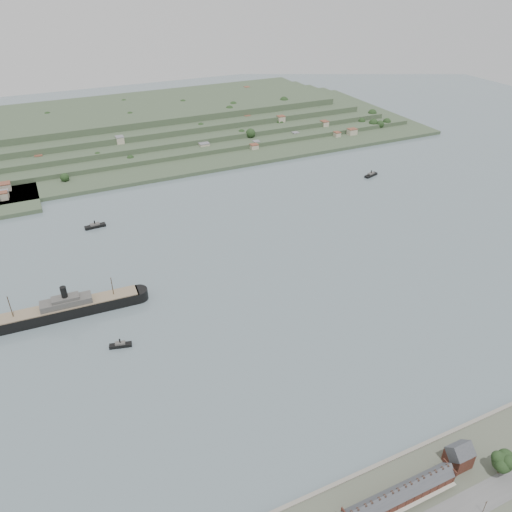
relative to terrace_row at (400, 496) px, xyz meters
name	(u,v)px	position (x,y,z in m)	size (l,w,h in m)	color
ground	(256,296)	(10.00, 168.02, -6.84)	(1400.00, 1400.00, 0.00)	slate
terrace_row	(400,496)	(0.00, 0.00, 0.00)	(55.60, 9.80, 11.07)	#462319
gabled_building	(459,455)	(37.50, 4.02, 1.34)	(10.40, 10.18, 14.09)	#462319
far_peninsula	(150,126)	(37.91, 561.12, 5.04)	(760.00, 309.00, 30.00)	#33452E
steamship	(60,310)	(-117.87, 202.57, -1.89)	(111.78, 17.65, 26.81)	black
tugboat	(120,345)	(-88.43, 155.46, -5.35)	(14.04, 6.83, 6.11)	black
ferry_west	(95,226)	(-75.54, 322.09, -5.21)	(18.26, 5.97, 6.76)	black
ferry_east	(371,175)	(217.03, 316.51, -5.23)	(18.45, 10.37, 6.68)	black
fig_tree	(504,462)	(52.15, -8.08, 3.16)	(11.75, 10.18, 13.11)	#3A2C1B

